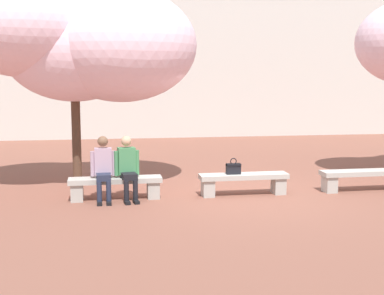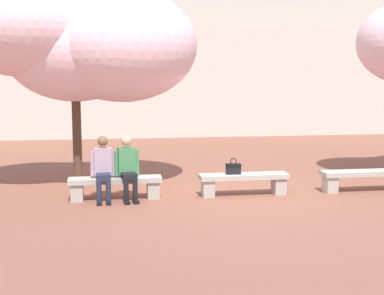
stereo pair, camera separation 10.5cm
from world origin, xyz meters
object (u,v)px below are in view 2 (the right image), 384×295
object	(u,v)px
stone_bench_west_end	(115,184)
stone_bench_near_west	(244,181)
person_seated_right	(127,165)
cherry_tree_main	(81,41)
person_seated_left	(103,166)
stone_bench_center	(364,177)
handbag	(233,168)

from	to	relation	value
stone_bench_west_end	stone_bench_near_west	world-z (taller)	same
person_seated_right	cherry_tree_main	distance (m)	3.08
stone_bench_near_west	person_seated_left	xyz separation A→B (m)	(-2.89, -0.05, 0.39)
stone_bench_near_west	stone_bench_center	distance (m)	2.66
stone_bench_center	cherry_tree_main	world-z (taller)	cherry_tree_main
stone_bench_near_west	cherry_tree_main	bearing A→B (deg)	156.97
stone_bench_center	person_seated_left	size ratio (longest dim) A/B	1.45
stone_bench_near_west	handbag	distance (m)	0.35
stone_bench_west_end	cherry_tree_main	bearing A→B (deg)	115.94
stone_bench_west_end	stone_bench_center	size ratio (longest dim) A/B	1.00
handbag	stone_bench_center	bearing A→B (deg)	-0.17
stone_bench_west_end	stone_bench_center	world-z (taller)	same
stone_bench_west_end	person_seated_right	world-z (taller)	person_seated_right
person_seated_left	handbag	bearing A→B (deg)	1.34
stone_bench_west_end	person_seated_right	bearing A→B (deg)	-12.09
stone_bench_west_end	person_seated_left	size ratio (longest dim) A/B	1.45
handbag	person_seated_left	bearing A→B (deg)	-178.66
stone_bench_west_end	person_seated_right	xyz separation A→B (m)	(0.25, -0.05, 0.39)
person_seated_right	stone_bench_west_end	bearing A→B (deg)	167.91
person_seated_left	person_seated_right	distance (m)	0.48
stone_bench_near_west	handbag	world-z (taller)	handbag
person_seated_right	cherry_tree_main	bearing A→B (deg)	122.43
handbag	cherry_tree_main	xyz separation A→B (m)	(-3.13, 1.42, 2.65)
person_seated_right	cherry_tree_main	world-z (taller)	cherry_tree_main
stone_bench_west_end	stone_bench_center	bearing A→B (deg)	0.00
stone_bench_west_end	stone_bench_center	xyz separation A→B (m)	(5.31, 0.00, 0.00)
stone_bench_center	handbag	distance (m)	2.89
stone_bench_near_west	stone_bench_center	size ratio (longest dim) A/B	1.00
stone_bench_near_west	person_seated_right	bearing A→B (deg)	-178.75
handbag	cherry_tree_main	world-z (taller)	cherry_tree_main
person_seated_right	handbag	size ratio (longest dim) A/B	3.81
stone_bench_near_west	cherry_tree_main	xyz separation A→B (m)	(-3.35, 1.42, 2.92)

